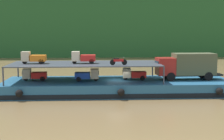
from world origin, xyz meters
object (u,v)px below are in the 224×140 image
Objects in this scene: mini_truck_lower_aft at (87,75)px; covered_lorry at (187,65)px; mini_truck_lower_mid at (134,74)px; mini_truck_upper_mid at (83,57)px; mini_truck_upper_stern at (33,58)px; mini_truck_lower_stern at (34,75)px; cargo_barge at (118,87)px; motorcycle_upper_port at (118,61)px.

covered_lorry is at bearing 1.79° from mini_truck_lower_aft.
mini_truck_upper_mid is (-5.91, -0.35, 2.00)m from mini_truck_lower_mid.
mini_truck_upper_mid is at bearing -0.69° from mini_truck_upper_stern.
mini_truck_upper_stern is (-0.01, -0.27, 2.00)m from mini_truck_lower_stern.
cargo_barge is 9.79m from mini_truck_lower_stern.
mini_truck_lower_stern is 1.47× the size of motorcycle_upper_port.
motorcycle_upper_port is (3.43, -1.78, 1.74)m from mini_truck_lower_aft.
motorcycle_upper_port is at bearing -165.49° from covered_lorry.
covered_lorry is 4.16× the size of motorcycle_upper_port.
covered_lorry is 12.22m from mini_truck_upper_mid.
mini_truck_lower_mid is at bearing 3.37° from mini_truck_upper_mid.
cargo_barge is at bearing -1.33° from mini_truck_lower_stern.
mini_truck_upper_stern is at bearing 177.90° from mini_truck_lower_aft.
mini_truck_lower_aft is 1.46× the size of motorcycle_upper_port.
mini_truck_lower_aft is at bearing -178.21° from covered_lorry.
mini_truck_lower_stern is 1.01× the size of mini_truck_upper_mid.
cargo_barge is 9.40× the size of mini_truck_lower_stern.
mini_truck_upper_stern and mini_truck_upper_mid have the same top height.
mini_truck_lower_stern is at bearing -179.95° from mini_truck_lower_mid.
motorcycle_upper_port reaches higher than cargo_barge.
mini_truck_lower_stern and mini_truck_lower_aft have the same top height.
mini_truck_lower_aft is at bearing -4.62° from mini_truck_lower_stern.
motorcycle_upper_port reaches higher than mini_truck_lower_aft.
mini_truck_upper_mid is at bearing 153.69° from motorcycle_upper_port.
mini_truck_lower_mid is at bearing 0.05° from mini_truck_lower_stern.
mini_truck_upper_mid is (-4.05, -0.11, 3.44)m from cargo_barge.
covered_lorry is (8.14, 0.10, 2.45)m from cargo_barge.
mini_truck_lower_mid is 6.25m from mini_truck_upper_mid.
mini_truck_lower_stern is 1.01× the size of mini_truck_upper_stern.
mini_truck_lower_aft reaches higher than cargo_barge.
mini_truck_lower_aft is 1.00× the size of mini_truck_lower_mid.
covered_lorry is 8.58m from motorcycle_upper_port.
cargo_barge is 5.31m from mini_truck_upper_mid.
mini_truck_lower_stern is at bearing 179.59° from covered_lorry.
mini_truck_lower_aft and mini_truck_lower_mid have the same top height.
mini_truck_lower_mid is (5.43, 0.50, 0.00)m from mini_truck_lower_aft.
mini_truck_lower_mid is (-6.27, 0.14, -1.00)m from covered_lorry.
mini_truck_lower_mid is at bearing 7.18° from cargo_barge.
cargo_barge is 9.43× the size of mini_truck_lower_mid.
mini_truck_lower_aft is 1.01× the size of mini_truck_upper_stern.
cargo_barge is 9.44× the size of mini_truck_lower_aft.
mini_truck_lower_aft is (-3.57, -0.27, 1.44)m from cargo_barge.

